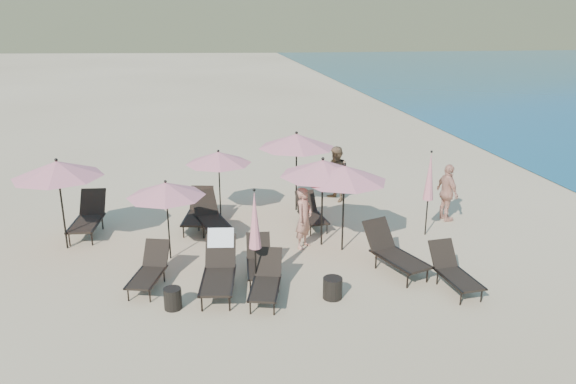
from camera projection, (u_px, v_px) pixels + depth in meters
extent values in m
plane|color=#D6BA8C|center=(324.00, 284.00, 12.77)|extent=(800.00, 800.00, 0.00)
cube|color=black|center=(146.00, 278.00, 12.34)|extent=(0.86, 1.22, 0.05)
cube|color=black|center=(156.00, 253.00, 12.96)|extent=(0.67, 0.56, 0.57)
cylinder|color=black|center=(128.00, 294.00, 11.98)|extent=(0.03, 0.03, 0.31)
cylinder|color=black|center=(144.00, 275.00, 12.88)|extent=(0.03, 0.03, 0.31)
cylinder|color=black|center=(150.00, 296.00, 11.93)|extent=(0.03, 0.03, 0.31)
cylinder|color=black|center=(164.00, 276.00, 12.83)|extent=(0.03, 0.03, 0.31)
cube|color=black|center=(135.00, 276.00, 12.41)|extent=(0.38, 1.21, 0.04)
cube|color=black|center=(159.00, 277.00, 12.35)|extent=(0.38, 1.21, 0.04)
cube|color=black|center=(218.00, 282.00, 12.03)|extent=(0.86, 1.41, 0.06)
cube|color=black|center=(221.00, 251.00, 12.77)|extent=(0.75, 0.59, 0.68)
cylinder|color=black|center=(202.00, 303.00, 11.56)|extent=(0.04, 0.04, 0.37)
cylinder|color=black|center=(208.00, 278.00, 12.64)|extent=(0.04, 0.04, 0.37)
cylinder|color=black|center=(230.00, 303.00, 11.57)|extent=(0.04, 0.04, 0.37)
cylinder|color=black|center=(233.00, 278.00, 12.65)|extent=(0.04, 0.04, 0.37)
cube|color=black|center=(202.00, 281.00, 12.07)|extent=(0.25, 1.48, 0.04)
cube|color=black|center=(233.00, 280.00, 12.09)|extent=(0.25, 1.48, 0.04)
cube|color=white|center=(221.00, 238.00, 12.85)|extent=(0.63, 0.39, 0.41)
cube|color=black|center=(260.00, 269.00, 12.79)|extent=(0.65, 1.13, 0.05)
cube|color=black|center=(258.00, 245.00, 13.40)|extent=(0.59, 0.46, 0.56)
cylinder|color=black|center=(250.00, 285.00, 12.39)|extent=(0.03, 0.03, 0.31)
cylinder|color=black|center=(249.00, 267.00, 13.27)|extent=(0.03, 0.03, 0.31)
cylinder|color=black|center=(272.00, 284.00, 12.43)|extent=(0.03, 0.03, 0.31)
cylinder|color=black|center=(269.00, 266.00, 13.31)|extent=(0.03, 0.03, 0.31)
cube|color=black|center=(248.00, 268.00, 12.80)|extent=(0.13, 1.23, 0.04)
cube|color=black|center=(272.00, 267.00, 12.85)|extent=(0.13, 1.23, 0.04)
cube|color=black|center=(265.00, 289.00, 11.84)|extent=(0.84, 1.24, 0.05)
cube|color=black|center=(268.00, 262.00, 12.47)|extent=(0.67, 0.56, 0.58)
cylinder|color=black|center=(250.00, 307.00, 11.46)|extent=(0.03, 0.03, 0.32)
cylinder|color=black|center=(256.00, 285.00, 12.38)|extent=(0.03, 0.03, 0.32)
cylinder|color=black|center=(274.00, 308.00, 11.42)|extent=(0.03, 0.03, 0.32)
cylinder|color=black|center=(278.00, 286.00, 12.34)|extent=(0.03, 0.03, 0.32)
cube|color=black|center=(252.00, 287.00, 11.90)|extent=(0.35, 1.24, 0.04)
cube|color=black|center=(278.00, 288.00, 11.86)|extent=(0.35, 1.24, 0.04)
cube|color=black|center=(402.00, 260.00, 13.07)|extent=(1.09, 1.49, 0.06)
cube|color=black|center=(379.00, 234.00, 13.72)|extent=(0.82, 0.71, 0.69)
cylinder|color=black|center=(407.00, 280.00, 12.53)|extent=(0.04, 0.04, 0.38)
cylinder|color=black|center=(376.00, 261.00, 13.49)|extent=(0.04, 0.04, 0.38)
cylinder|color=black|center=(427.00, 275.00, 12.80)|extent=(0.04, 0.04, 0.38)
cylinder|color=black|center=(395.00, 256.00, 13.76)|extent=(0.04, 0.04, 0.38)
cube|color=black|center=(389.00, 262.00, 12.96)|extent=(0.54, 1.44, 0.04)
cube|color=black|center=(411.00, 256.00, 13.27)|extent=(0.54, 1.44, 0.04)
cube|color=black|center=(460.00, 279.00, 12.26)|extent=(0.69, 1.19, 0.05)
cube|color=black|center=(443.00, 254.00, 12.88)|extent=(0.63, 0.49, 0.59)
cylinder|color=black|center=(461.00, 298.00, 11.81)|extent=(0.03, 0.03, 0.32)
cylinder|color=black|center=(437.00, 278.00, 12.71)|extent=(0.03, 0.03, 0.32)
cylinder|color=black|center=(481.00, 295.00, 11.93)|extent=(0.03, 0.03, 0.32)
cylinder|color=black|center=(457.00, 275.00, 12.83)|extent=(0.03, 0.03, 0.32)
cube|color=black|center=(447.00, 280.00, 12.23)|extent=(0.16, 1.28, 0.04)
cube|color=black|center=(470.00, 277.00, 12.37)|extent=(0.16, 1.28, 0.04)
cube|color=black|center=(86.00, 224.00, 15.27)|extent=(0.82, 1.41, 0.06)
cube|color=black|center=(93.00, 202.00, 16.03)|extent=(0.74, 0.57, 0.69)
cylinder|color=black|center=(69.00, 239.00, 14.78)|extent=(0.04, 0.04, 0.38)
cylinder|color=black|center=(82.00, 223.00, 15.88)|extent=(0.04, 0.04, 0.38)
cylinder|color=black|center=(92.00, 239.00, 14.82)|extent=(0.04, 0.04, 0.38)
cylinder|color=black|center=(102.00, 223.00, 15.92)|extent=(0.04, 0.04, 0.38)
cube|color=black|center=(73.00, 223.00, 15.30)|extent=(0.19, 1.51, 0.04)
cube|color=black|center=(99.00, 223.00, 15.35)|extent=(0.19, 1.51, 0.04)
cube|color=black|center=(197.00, 218.00, 15.76)|extent=(0.90, 1.38, 0.05)
cube|color=black|center=(202.00, 198.00, 16.47)|extent=(0.74, 0.60, 0.66)
cylinder|color=black|center=(183.00, 232.00, 15.32)|extent=(0.04, 0.04, 0.36)
cylinder|color=black|center=(191.00, 218.00, 16.36)|extent=(0.04, 0.04, 0.36)
cylinder|color=black|center=(203.00, 232.00, 15.30)|extent=(0.04, 0.04, 0.36)
cylinder|color=black|center=(210.00, 218.00, 16.34)|extent=(0.04, 0.04, 0.36)
cube|color=black|center=(186.00, 217.00, 15.81)|extent=(0.33, 1.41, 0.04)
cube|color=black|center=(208.00, 217.00, 15.79)|extent=(0.33, 1.41, 0.04)
cube|color=black|center=(214.00, 223.00, 15.36)|extent=(0.97, 1.43, 0.05)
cube|color=black|center=(205.00, 203.00, 16.02)|extent=(0.78, 0.64, 0.67)
cylinder|color=black|center=(210.00, 239.00, 14.83)|extent=(0.04, 0.04, 0.37)
cylinder|color=black|center=(199.00, 225.00, 15.81)|extent=(0.04, 0.04, 0.37)
cylinder|color=black|center=(230.00, 235.00, 15.05)|extent=(0.04, 0.04, 0.37)
cylinder|color=black|center=(218.00, 222.00, 16.03)|extent=(0.04, 0.04, 0.37)
cube|color=black|center=(202.00, 224.00, 15.27)|extent=(0.40, 1.44, 0.04)
cube|color=black|center=(225.00, 221.00, 15.53)|extent=(0.40, 1.44, 0.04)
cube|color=black|center=(314.00, 218.00, 15.90)|extent=(0.68, 1.16, 0.05)
cube|color=black|center=(306.00, 201.00, 16.49)|extent=(0.61, 0.48, 0.57)
cylinder|color=black|center=(311.00, 230.00, 15.46)|extent=(0.03, 0.03, 0.31)
cylinder|color=black|center=(301.00, 219.00, 16.33)|extent=(0.03, 0.03, 0.31)
cylinder|color=black|center=(327.00, 229.00, 15.59)|extent=(0.03, 0.03, 0.31)
cylinder|color=black|center=(316.00, 217.00, 16.46)|extent=(0.03, 0.03, 0.31)
cube|color=black|center=(304.00, 218.00, 15.86)|extent=(0.17, 1.24, 0.04)
cube|color=black|center=(322.00, 217.00, 16.01)|extent=(0.17, 1.24, 0.04)
cylinder|color=black|center=(168.00, 223.00, 13.81)|extent=(0.04, 0.04, 1.91)
cone|color=#D67B79|center=(166.00, 189.00, 13.54)|extent=(1.91, 1.91, 0.35)
sphere|color=black|center=(165.00, 182.00, 13.48)|extent=(0.07, 0.07, 0.07)
cylinder|color=black|center=(322.00, 205.00, 14.58)|extent=(0.05, 0.05, 2.23)
cone|color=#D67B79|center=(323.00, 168.00, 14.27)|extent=(2.23, 2.23, 0.40)
sphere|color=black|center=(323.00, 159.00, 14.20)|extent=(0.08, 0.08, 0.08)
cylinder|color=black|center=(343.00, 210.00, 14.26)|extent=(0.05, 0.05, 2.18)
cone|color=#D67B79|center=(344.00, 173.00, 13.96)|extent=(2.18, 2.18, 0.39)
sphere|color=black|center=(345.00, 164.00, 13.89)|extent=(0.08, 0.08, 0.08)
cylinder|color=black|center=(220.00, 186.00, 16.63)|extent=(0.04, 0.04, 1.94)
cone|color=#D67B79|center=(218.00, 158.00, 16.36)|extent=(1.94, 1.94, 0.35)
sphere|color=black|center=(218.00, 151.00, 16.29)|extent=(0.07, 0.07, 0.07)
cylinder|color=black|center=(296.00, 174.00, 17.17)|extent=(0.05, 0.05, 2.32)
cone|color=#D67B79|center=(296.00, 141.00, 16.85)|extent=(2.32, 2.32, 0.42)
sphere|color=black|center=(296.00, 133.00, 16.77)|extent=(0.09, 0.09, 0.09)
cylinder|color=black|center=(62.00, 207.00, 14.36)|extent=(0.05, 0.05, 2.26)
cone|color=#D67B79|center=(57.00, 169.00, 14.04)|extent=(2.26, 2.26, 0.41)
sphere|color=black|center=(56.00, 160.00, 13.97)|extent=(0.09, 0.09, 0.09)
cylinder|color=black|center=(256.00, 269.00, 12.36)|extent=(0.04, 0.04, 1.02)
cone|color=#D67B79|center=(255.00, 220.00, 12.01)|extent=(0.28, 0.28, 1.29)
sphere|color=black|center=(254.00, 190.00, 11.80)|extent=(0.06, 0.06, 0.06)
cylinder|color=black|center=(426.00, 217.00, 15.43)|extent=(0.04, 0.04, 1.03)
cone|color=#D67B79|center=(430.00, 176.00, 15.07)|extent=(0.28, 0.28, 1.31)
sphere|color=black|center=(432.00, 152.00, 14.86)|extent=(0.07, 0.07, 0.07)
cylinder|color=black|center=(173.00, 299.00, 11.66)|extent=(0.37, 0.37, 0.46)
cylinder|color=black|center=(333.00, 288.00, 12.09)|extent=(0.42, 0.42, 0.47)
imported|color=tan|center=(304.00, 218.00, 14.53)|extent=(0.68, 0.71, 1.63)
imported|color=#8C6948|center=(336.00, 174.00, 18.12)|extent=(0.94, 1.05, 1.80)
imported|color=tan|center=(447.00, 193.00, 16.41)|extent=(0.55, 1.05, 1.71)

